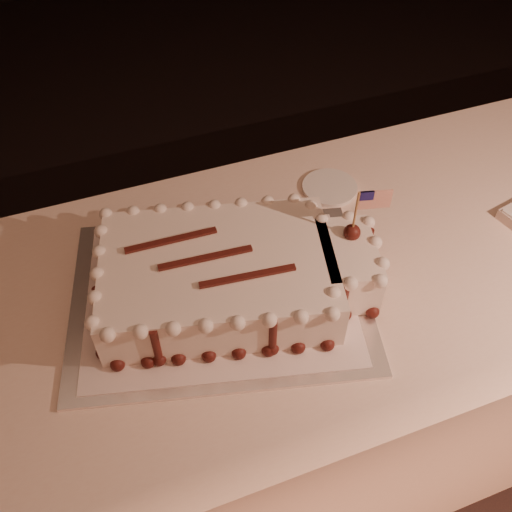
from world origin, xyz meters
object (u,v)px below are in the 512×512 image
object	(u,v)px
cake_board	(220,295)
side_plate	(330,188)
banquet_table	(335,350)
sheet_cake	(234,275)

from	to	relation	value
cake_board	side_plate	distance (m)	0.42
banquet_table	side_plate	bearing A→B (deg)	77.86
banquet_table	sheet_cake	world-z (taller)	sheet_cake
banquet_table	sheet_cake	bearing A→B (deg)	-178.28
banquet_table	sheet_cake	distance (m)	0.52
banquet_table	cake_board	bearing A→B (deg)	-179.86
banquet_table	cake_board	distance (m)	0.49
side_plate	cake_board	bearing A→B (deg)	-147.96
cake_board	side_plate	xyz separation A→B (m)	(0.36, 0.22, 0.00)
banquet_table	side_plate	world-z (taller)	side_plate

